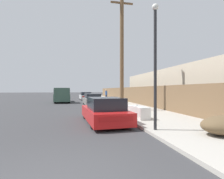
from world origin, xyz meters
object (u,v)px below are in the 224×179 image
object	(u,v)px
discarded_fridge	(138,112)
car_parked_mid	(92,100)
car_parked_far	(86,96)
utility_pole	(122,49)
parked_sports_car_red	(104,111)
street_lamp	(155,57)
pickup_truck	(62,95)
pedestrian	(106,94)

from	to	relation	value
discarded_fridge	car_parked_mid	distance (m)	10.39
car_parked_mid	car_parked_far	bearing A→B (deg)	87.72
car_parked_far	utility_pole	size ratio (longest dim) A/B	0.49
parked_sports_car_red	utility_pole	distance (m)	6.46
car_parked_mid	street_lamp	world-z (taller)	street_lamp
discarded_fridge	parked_sports_car_red	distance (m)	2.06
pickup_truck	pedestrian	distance (m)	7.80
discarded_fridge	street_lamp	world-z (taller)	street_lamp
parked_sports_car_red	car_parked_mid	distance (m)	10.66
discarded_fridge	car_parked_mid	bearing A→B (deg)	93.58
parked_sports_car_red	utility_pole	xyz separation A→B (m)	(2.09, 4.33, 4.32)
discarded_fridge	car_parked_mid	world-z (taller)	car_parked_mid
pickup_truck	street_lamp	xyz separation A→B (m)	(4.95, -17.70, 2.04)
discarded_fridge	utility_pole	size ratio (longest dim) A/B	0.19
discarded_fridge	utility_pole	xyz separation A→B (m)	(0.07, 3.93, 4.46)
parked_sports_car_red	utility_pole	size ratio (longest dim) A/B	0.50
utility_pole	discarded_fridge	bearing A→B (deg)	-91.03
parked_sports_car_red	pedestrian	world-z (taller)	pedestrian
utility_pole	pedestrian	size ratio (longest dim) A/B	5.79
car_parked_far	street_lamp	world-z (taller)	street_lamp
discarded_fridge	car_parked_far	size ratio (longest dim) A/B	0.39
car_parked_mid	pedestrian	world-z (taller)	pedestrian
discarded_fridge	utility_pole	world-z (taller)	utility_pole
street_lamp	pedestrian	bearing A→B (deg)	85.41
car_parked_far	street_lamp	distance (m)	23.98
car_parked_far	parked_sports_car_red	bearing A→B (deg)	-93.48
pickup_truck	utility_pole	xyz separation A→B (m)	(5.39, -10.86, 3.95)
parked_sports_car_red	pickup_truck	size ratio (longest dim) A/B	0.82
car_parked_mid	pickup_truck	bearing A→B (deg)	125.51
car_parked_far	discarded_fridge	bearing A→B (deg)	-87.96
parked_sports_car_red	pickup_truck	world-z (taller)	pickup_truck
car_parked_mid	street_lamp	bearing A→B (deg)	-87.62
street_lamp	pedestrian	distance (m)	21.88
car_parked_mid	street_lamp	size ratio (longest dim) A/B	0.85
utility_pole	car_parked_far	bearing A→B (deg)	96.52
pickup_truck	discarded_fridge	bearing A→B (deg)	105.49
pedestrian	discarded_fridge	bearing A→B (deg)	-94.18
car_parked_mid	utility_pole	distance (m)	7.86
car_parked_mid	utility_pole	xyz separation A→B (m)	(1.75, -6.33, 4.32)
discarded_fridge	parked_sports_car_red	xyz separation A→B (m)	(-2.02, -0.40, 0.15)
parked_sports_car_red	discarded_fridge	bearing A→B (deg)	7.16
car_parked_mid	pickup_truck	xyz separation A→B (m)	(-3.64, 4.53, 0.37)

